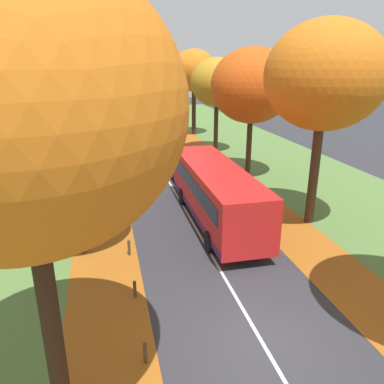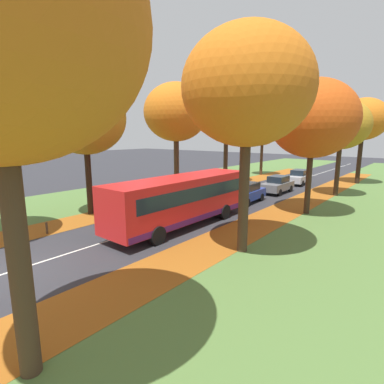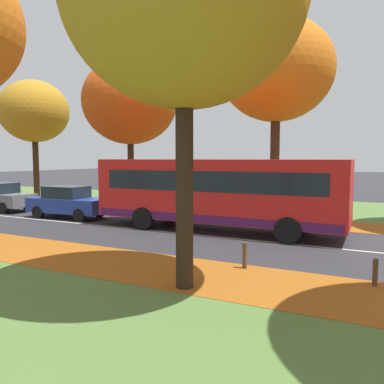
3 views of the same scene
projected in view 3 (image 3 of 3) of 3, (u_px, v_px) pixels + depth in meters
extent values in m
cube|color=#9E5619|center=(21.00, 248.00, 12.57)|extent=(2.80, 60.00, 0.00)
cube|color=#517538|center=(122.00, 200.00, 27.54)|extent=(12.00, 90.00, 0.01)
cube|color=#9E5619|center=(160.00, 213.00, 20.82)|extent=(2.80, 60.00, 0.00)
cube|color=silver|center=(14.00, 217.00, 19.29)|extent=(0.12, 80.00, 0.01)
cylinder|color=black|center=(184.00, 191.00, 8.58)|extent=(0.41, 0.41, 4.53)
cylinder|color=#422D1E|center=(275.00, 165.00, 19.33)|extent=(0.48, 0.48, 5.32)
ellipsoid|color=orange|center=(276.00, 70.00, 18.90)|extent=(5.73, 5.73, 5.15)
cylinder|color=#382619|center=(131.00, 172.00, 23.25)|extent=(0.39, 0.39, 4.33)
ellipsoid|color=#C64C14|center=(130.00, 101.00, 22.86)|extent=(5.79, 5.79, 5.21)
cylinder|color=#382619|center=(36.00, 169.00, 26.64)|extent=(0.41, 0.41, 4.53)
ellipsoid|color=#B27F1E|center=(34.00, 111.00, 26.27)|extent=(4.79, 4.79, 4.31)
cylinder|color=#4C3823|center=(375.00, 273.00, 8.82)|extent=(0.12, 0.12, 0.66)
cylinder|color=#4C3823|center=(245.00, 256.00, 10.24)|extent=(0.12, 0.12, 0.72)
cube|color=red|center=(217.00, 189.00, 15.58)|extent=(2.55, 10.41, 2.50)
cube|color=#19232D|center=(350.00, 185.00, 13.30)|extent=(2.30, 0.11, 1.30)
cube|color=#19232D|center=(217.00, 180.00, 15.55)|extent=(2.59, 9.17, 0.80)
cube|color=#4C1951|center=(216.00, 215.00, 15.68)|extent=(2.57, 10.21, 0.32)
cylinder|color=black|center=(300.00, 220.00, 15.35)|extent=(0.31, 0.96, 0.96)
cylinder|color=black|center=(288.00, 230.00, 13.22)|extent=(0.31, 0.96, 0.96)
cylinder|color=black|center=(171.00, 211.00, 18.01)|extent=(0.31, 0.96, 0.96)
cylinder|color=black|center=(143.00, 218.00, 15.89)|extent=(0.31, 0.96, 0.96)
cube|color=#233D9E|center=(69.00, 205.00, 19.03)|extent=(1.90, 4.28, 0.70)
cube|color=#19232D|center=(66.00, 192.00, 19.03)|extent=(1.54, 2.08, 0.60)
cylinder|color=black|center=(100.00, 211.00, 19.27)|extent=(0.25, 0.65, 0.64)
cylinder|color=black|center=(80.00, 215.00, 17.84)|extent=(0.25, 0.65, 0.64)
cylinder|color=black|center=(60.00, 208.00, 20.28)|extent=(0.25, 0.65, 0.64)
cylinder|color=black|center=(38.00, 212.00, 18.85)|extent=(0.25, 0.65, 0.64)
cube|color=slate|center=(0.00, 199.00, 21.67)|extent=(1.73, 4.21, 0.70)
cylinder|color=black|center=(27.00, 205.00, 21.85)|extent=(0.22, 0.64, 0.64)
cylinder|color=black|center=(4.00, 208.00, 20.44)|extent=(0.22, 0.64, 0.64)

